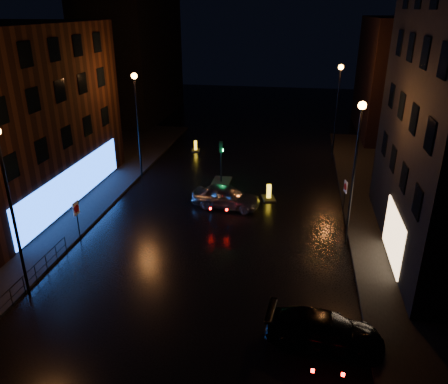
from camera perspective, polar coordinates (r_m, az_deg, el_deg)
The scene contains 17 objects.
ground at distance 22.39m, azimuth -3.85°, elevation -12.23°, with size 120.00×120.00×0.00m, color black.
pavement_left at distance 34.23m, azimuth -23.90°, elevation -1.08°, with size 12.00×44.00×0.15m, color black.
pavement_right at distance 30.23m, azimuth 27.07°, elevation -4.83°, with size 12.00×44.00×0.15m, color black.
building_far_left at distance 56.90m, azimuth -11.81°, elevation 16.61°, with size 8.00×16.00×14.00m, color black.
building_far_right at distance 51.25m, azimuth 22.24°, elevation 13.64°, with size 8.00×14.00×12.00m, color black.
street_lamp_lnear at distance 21.33m, azimuth -26.45°, elevation 0.36°, with size 0.44×0.44×8.37m.
street_lamp_lfar at distance 34.84m, azimuth -11.32°, elevation 10.41°, with size 0.44×0.44×8.37m.
street_lamp_rnear at distance 25.03m, azimuth 16.91°, elevation 4.94°, with size 0.44×0.44×8.37m.
street_lamp_rfar at distance 40.51m, azimuth 14.65°, elevation 11.85°, with size 0.44×0.44×8.37m.
traffic_signal at distance 34.54m, azimuth -0.37°, elevation 1.98°, with size 1.40×2.40×3.45m.
guard_railing at distance 24.21m, azimuth -23.48°, elevation -9.28°, with size 0.05×6.04×1.00m.
silver_hatchback at distance 30.23m, azimuth 0.26°, elevation -0.59°, with size 1.89×4.69×1.60m, color #929598.
dark_sedan at distance 19.18m, azimuth 12.99°, elevation -17.23°, with size 1.95×4.80×1.39m, color black.
bollard_near at distance 31.88m, azimuth 5.85°, elevation -0.50°, with size 1.19×1.48×1.13m.
bollard_far at distance 42.69m, azimuth -3.72°, elevation 5.69°, with size 0.98×1.28×1.00m.
road_sign_left at distance 26.97m, azimuth -18.71°, elevation -2.47°, with size 0.09×0.60×2.48m.
road_sign_right at distance 29.84m, azimuth 15.56°, elevation 0.30°, with size 0.17×0.58×2.41m.
Camera 1 is at (4.61, -17.71, 12.91)m, focal length 35.00 mm.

